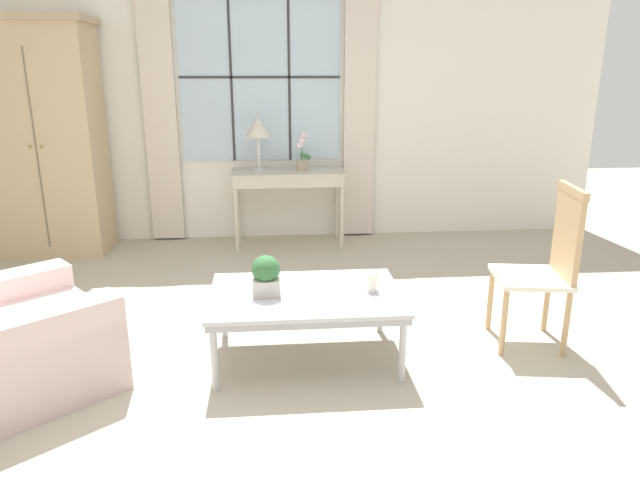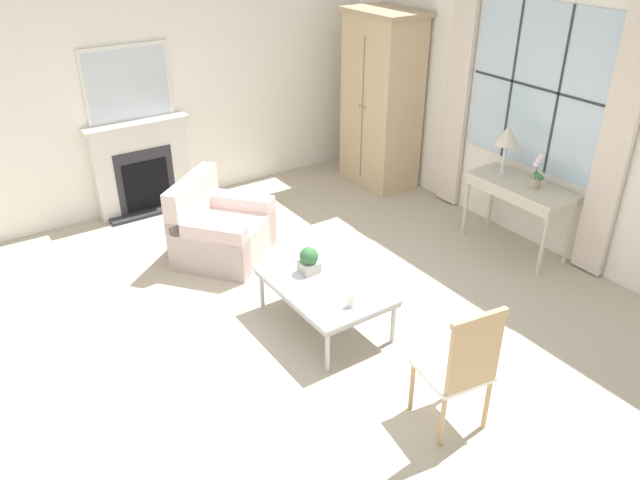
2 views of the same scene
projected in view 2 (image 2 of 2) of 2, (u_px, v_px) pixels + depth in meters
The scene contains 13 objects.
ground_plane at pixel (289, 317), 5.70m from camera, with size 14.00×14.00×0.00m, color #B2A893.
wall_back_windowed at pixel (533, 112), 6.51m from camera, with size 7.20×0.14×2.80m.
wall_left at pixel (198, 83), 7.52m from camera, with size 0.06×7.20×2.80m, color white.
fireplace at pixel (140, 159), 7.37m from camera, with size 0.34×1.21×1.96m.
armoire at pixel (381, 100), 7.93m from camera, with size 1.03×0.66×2.21m.
console_table at pixel (520, 191), 6.51m from camera, with size 1.13×0.50×0.76m.
table_lamp at pixel (507, 137), 6.48m from camera, with size 0.26×0.26×0.53m.
potted_orchid at pixel (536, 175), 6.30m from camera, with size 0.16×0.12×0.38m.
armchair_upholstered at pixel (221, 232), 6.55m from camera, with size 1.22×1.23×0.86m.
side_chair_wooden at pixel (463, 364), 4.22m from camera, with size 0.50×0.50×1.05m.
coffee_table at pixel (325, 287), 5.41m from camera, with size 1.16×0.78×0.44m.
potted_plant_small at pixel (309, 260), 5.50m from camera, with size 0.17×0.17×0.24m.
pillar_candle at pixel (351, 301), 5.06m from camera, with size 0.09×0.09×0.13m.
Camera 2 is at (4.02, -2.37, 3.35)m, focal length 35.00 mm.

